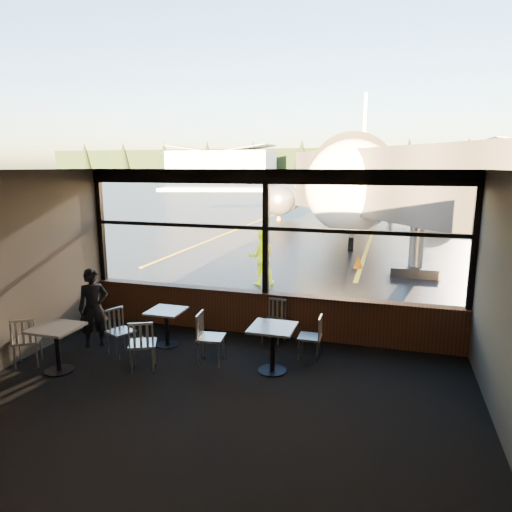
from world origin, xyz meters
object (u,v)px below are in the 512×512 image
at_px(cafe_table_left, 58,349).
at_px(chair_mid_w, 121,332).
at_px(chair_left_s, 27,341).
at_px(cone_wing, 279,217).
at_px(cafe_table_mid, 167,328).
at_px(ground_crew, 261,257).
at_px(chair_near_w, 211,338).
at_px(passenger, 94,308).
at_px(chair_near_n, 274,322).
at_px(airliner, 361,141).
at_px(chair_mid_s, 143,344).
at_px(cone_nose, 358,262).
at_px(chair_near_e, 310,337).
at_px(cafe_table_near, 272,349).
at_px(jet_bridge, 432,203).

relative_size(cafe_table_left, chair_mid_w, 0.93).
relative_size(chair_left_s, cone_wing, 2.02).
bearing_deg(chair_mid_w, cafe_table_mid, 160.36).
height_order(cafe_table_left, ground_crew, ground_crew).
bearing_deg(cone_wing, chair_mid_w, -83.86).
height_order(chair_near_w, passenger, passenger).
xyz_separation_m(cafe_table_left, chair_near_n, (3.28, 2.40, 0.03)).
bearing_deg(ground_crew, airliner, -117.15).
xyz_separation_m(chair_mid_s, cone_nose, (3.02, 9.49, -0.25)).
relative_size(chair_near_e, cone_wing, 1.84).
distance_m(chair_near_e, chair_near_w, 1.83).
bearing_deg(airliner, ground_crew, -97.95).
bearing_deg(chair_near_n, cafe_table_left, 45.15).
bearing_deg(ground_crew, cafe_table_near, 85.74).
height_order(chair_near_n, passenger, passenger).
bearing_deg(cafe_table_near, ground_crew, 107.82).
bearing_deg(jet_bridge, cafe_table_mid, -128.54).
xyz_separation_m(cafe_table_left, cone_wing, (-1.77, 23.32, -0.18)).
height_order(cafe_table_left, chair_mid_s, chair_mid_s).
xyz_separation_m(chair_mid_w, chair_left_s, (-1.33, -0.91, 0.02)).
xyz_separation_m(cafe_table_near, cafe_table_mid, (-2.33, 0.54, -0.04)).
xyz_separation_m(passenger, cone_wing, (-1.66, 22.11, -0.56)).
xyz_separation_m(cafe_table_mid, cone_nose, (3.14, 8.36, -0.14)).
bearing_deg(cafe_table_mid, chair_near_w, -23.61).
xyz_separation_m(cafe_table_mid, passenger, (-1.38, -0.41, 0.42)).
xyz_separation_m(airliner, ground_crew, (-1.56, -17.64, -4.27)).
distance_m(chair_near_e, ground_crew, 5.67).
bearing_deg(passenger, cafe_table_left, -121.64).
bearing_deg(cone_wing, airliner, 13.58).
distance_m(cafe_table_left, cone_wing, 23.39).
xyz_separation_m(chair_mid_w, ground_crew, (1.09, 5.93, 0.39)).
bearing_deg(cafe_table_left, cafe_table_near, 16.64).
bearing_deg(cone_nose, ground_crew, -131.10).
distance_m(cafe_table_mid, chair_mid_w, 0.91).
bearing_deg(chair_mid_s, airliner, 60.76).
relative_size(cafe_table_mid, passenger, 0.47).
height_order(jet_bridge, chair_mid_w, jet_bridge).
distance_m(jet_bridge, cafe_table_left, 10.80).
height_order(airliner, passenger, airliner).
xyz_separation_m(cafe_table_mid, cafe_table_left, (-1.27, -1.62, 0.04)).
bearing_deg(chair_mid_s, cone_nose, 47.61).
height_order(chair_left_s, cone_nose, chair_left_s).
xyz_separation_m(jet_bridge, cafe_table_near, (-3.00, -7.22, -2.06)).
height_order(cafe_table_mid, chair_near_n, chair_near_n).
distance_m(chair_near_n, chair_mid_s, 2.68).
relative_size(cafe_table_mid, cafe_table_left, 0.90).
bearing_deg(passenger, chair_near_w, -39.07).
xyz_separation_m(jet_bridge, cafe_table_left, (-6.59, -8.30, -2.06)).
xyz_separation_m(cafe_table_mid, chair_mid_s, (0.12, -1.12, 0.11)).
relative_size(cafe_table_mid, chair_left_s, 0.79).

